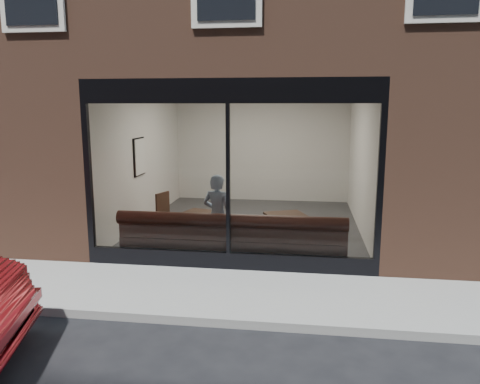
# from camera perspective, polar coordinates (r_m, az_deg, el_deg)

# --- Properties ---
(ground) EXTENTS (120.00, 120.00, 0.00)m
(ground) POSITION_cam_1_polar(r_m,az_deg,el_deg) (6.29, -4.56, -15.65)
(ground) COLOR black
(ground) RESTS_ON ground
(sidewalk_near) EXTENTS (40.00, 2.00, 0.01)m
(sidewalk_near) POSITION_cam_1_polar(r_m,az_deg,el_deg) (7.17, -2.80, -12.14)
(sidewalk_near) COLOR gray
(sidewalk_near) RESTS_ON ground
(kerb_near) EXTENTS (40.00, 0.10, 0.12)m
(kerb_near) POSITION_cam_1_polar(r_m,az_deg,el_deg) (6.22, -4.67, -15.35)
(kerb_near) COLOR gray
(kerb_near) RESTS_ON ground
(host_building_pier_left) EXTENTS (2.50, 12.00, 3.20)m
(host_building_pier_left) POSITION_cam_1_polar(r_m,az_deg,el_deg) (14.45, -12.39, 5.63)
(host_building_pier_left) COLOR brown
(host_building_pier_left) RESTS_ON ground
(host_building_pier_right) EXTENTS (2.50, 12.00, 3.20)m
(host_building_pier_right) POSITION_cam_1_polar(r_m,az_deg,el_deg) (13.78, 18.44, 5.11)
(host_building_pier_right) COLOR brown
(host_building_pier_right) RESTS_ON ground
(host_building_backfill) EXTENTS (5.00, 6.00, 3.20)m
(host_building_backfill) POSITION_cam_1_polar(r_m,az_deg,el_deg) (16.59, 3.63, 6.46)
(host_building_backfill) COLOR brown
(host_building_backfill) RESTS_ON ground
(cafe_floor) EXTENTS (6.00, 6.00, 0.00)m
(cafe_floor) POSITION_cam_1_polar(r_m,az_deg,el_deg) (10.93, 1.12, -4.05)
(cafe_floor) COLOR #2D2D30
(cafe_floor) RESTS_ON ground
(cafe_ceiling) EXTENTS (6.00, 6.00, 0.00)m
(cafe_ceiling) POSITION_cam_1_polar(r_m,az_deg,el_deg) (10.58, 1.18, 12.80)
(cafe_ceiling) COLOR white
(cafe_ceiling) RESTS_ON host_building_upper
(cafe_wall_back) EXTENTS (5.00, 0.00, 5.00)m
(cafe_wall_back) POSITION_cam_1_polar(r_m,az_deg,el_deg) (13.60, 2.66, 5.58)
(cafe_wall_back) COLOR silver
(cafe_wall_back) RESTS_ON ground
(cafe_wall_left) EXTENTS (0.00, 6.00, 6.00)m
(cafe_wall_left) POSITION_cam_1_polar(r_m,az_deg,el_deg) (11.21, -11.63, 4.32)
(cafe_wall_left) COLOR silver
(cafe_wall_left) RESTS_ON ground
(cafe_wall_right) EXTENTS (0.00, 6.00, 6.00)m
(cafe_wall_right) POSITION_cam_1_polar(r_m,az_deg,el_deg) (10.64, 14.62, 3.87)
(cafe_wall_right) COLOR silver
(cafe_wall_right) RESTS_ON ground
(storefront_kick) EXTENTS (5.00, 0.10, 0.30)m
(storefront_kick) POSITION_cam_1_polar(r_m,az_deg,el_deg) (8.09, -1.41, -8.37)
(storefront_kick) COLOR black
(storefront_kick) RESTS_ON ground
(storefront_header) EXTENTS (5.00, 0.10, 0.40)m
(storefront_header) POSITION_cam_1_polar(r_m,az_deg,el_deg) (7.66, -1.51, 12.25)
(storefront_header) COLOR black
(storefront_header) RESTS_ON host_building_upper
(storefront_mullion) EXTENTS (0.06, 0.10, 2.50)m
(storefront_mullion) POSITION_cam_1_polar(r_m,az_deg,el_deg) (7.75, -1.46, 1.47)
(storefront_mullion) COLOR black
(storefront_mullion) RESTS_ON storefront_kick
(storefront_glass) EXTENTS (4.80, 0.00, 4.80)m
(storefront_glass) POSITION_cam_1_polar(r_m,az_deg,el_deg) (7.72, -1.49, 1.43)
(storefront_glass) COLOR white
(storefront_glass) RESTS_ON storefront_kick
(banquette) EXTENTS (4.00, 0.55, 0.45)m
(banquette) POSITION_cam_1_polar(r_m,az_deg,el_deg) (8.44, -0.97, -7.02)
(banquette) COLOR #391A15
(banquette) RESTS_ON cafe_floor
(person) EXTENTS (0.64, 0.50, 1.54)m
(person) POSITION_cam_1_polar(r_m,az_deg,el_deg) (8.61, -2.76, -2.91)
(person) COLOR #A5C0DE
(person) RESTS_ON cafe_floor
(cafe_table_left) EXTENTS (0.77, 0.77, 0.04)m
(cafe_table_left) POSITION_cam_1_polar(r_m,az_deg,el_deg) (8.96, -4.99, -2.61)
(cafe_table_left) COLOR black
(cafe_table_left) RESTS_ON cafe_floor
(cafe_table_right) EXTENTS (0.92, 0.92, 0.05)m
(cafe_table_right) POSITION_cam_1_polar(r_m,az_deg,el_deg) (8.78, 5.70, -2.89)
(cafe_table_right) COLOR black
(cafe_table_right) RESTS_ON cafe_floor
(cafe_chair_left) EXTENTS (0.57, 0.57, 0.04)m
(cafe_chair_left) POSITION_cam_1_polar(r_m,az_deg,el_deg) (10.31, -10.19, -3.85)
(cafe_chair_left) COLOR black
(cafe_chair_left) RESTS_ON cafe_floor
(wall_poster) EXTENTS (0.02, 0.60, 0.80)m
(wall_poster) POSITION_cam_1_polar(r_m,az_deg,el_deg) (10.84, -12.11, 4.23)
(wall_poster) COLOR white
(wall_poster) RESTS_ON cafe_wall_left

